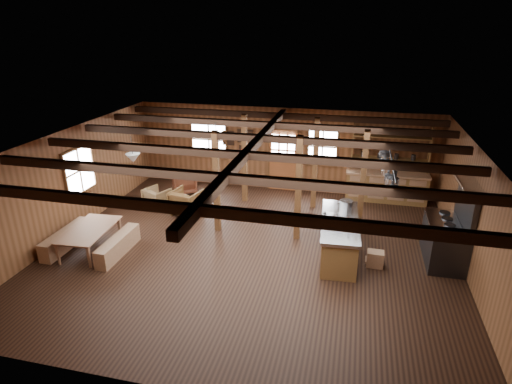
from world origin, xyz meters
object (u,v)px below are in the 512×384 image
dining_table (92,240)px  armchair_c (157,198)px  commercial_range (448,235)px  kitchen_island (339,237)px  armchair_b (186,202)px  armchair_a (184,183)px

dining_table → armchair_c: (0.39, 2.91, 0.01)m
commercial_range → armchair_c: commercial_range is taller
kitchen_island → armchair_b: 4.79m
commercial_range → armchair_c: 8.28m
commercial_range → armchair_c: size_ratio=3.08×
commercial_range → dining_table: 8.69m
commercial_range → armchair_b: bearing=170.9°
armchair_c → armchair_a: bearing=-81.8°
kitchen_island → armchair_c: (-5.63, 1.69, -0.16)m
kitchen_island → armchair_a: 6.10m
kitchen_island → armchair_b: kitchen_island is taller
armchair_c → armchair_b: bearing=-170.7°
commercial_range → dining_table: size_ratio=1.24×
armchair_a → armchair_c: (-0.34, -1.35, -0.04)m
commercial_range → armchair_a: 8.28m
dining_table → armchair_a: bearing=-13.4°
commercial_range → armchair_a: commercial_range is taller
armchair_c → dining_table: bearing=104.9°
kitchen_island → commercial_range: commercial_range is taller
dining_table → armchair_b: bearing=-32.3°
commercial_range → kitchen_island: bearing=-173.0°
kitchen_island → commercial_range: (2.52, 0.31, 0.20)m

